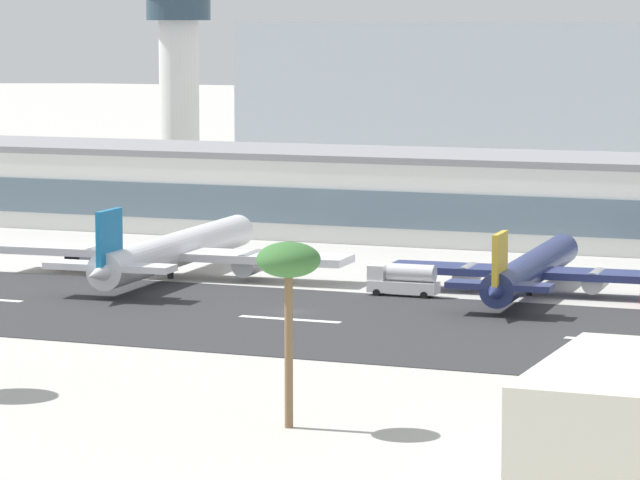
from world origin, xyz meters
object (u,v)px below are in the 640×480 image
object	(u,v)px
distant_hotel_block	(501,93)
service_baggage_tug_1	(72,262)
airliner_gold_tail_gate_1	(530,271)
terminal_building	(460,196)
control_tower	(179,79)
airliner_blue_tail_gate_0	(171,252)
service_fuel_truck_0	(403,280)
palm_tree_3	(289,266)

from	to	relation	value
distant_hotel_block	service_baggage_tug_1	xyz separation A→B (m)	(-1.63, -200.33, -15.50)
distant_hotel_block	airliner_gold_tail_gate_1	bearing A→B (deg)	-73.01
terminal_building	control_tower	xyz separation A→B (m)	(-62.71, 31.39, 16.19)
distant_hotel_block	airliner_blue_tail_gate_0	size ratio (longest dim) A/B	2.45
airliner_blue_tail_gate_0	service_fuel_truck_0	distance (m)	32.94
service_fuel_truck_0	palm_tree_3	world-z (taller)	palm_tree_3
distant_hotel_block	palm_tree_3	world-z (taller)	distant_hotel_block
terminal_building	airliner_gold_tail_gate_1	bearing A→B (deg)	-64.15
airliner_gold_tail_gate_1	palm_tree_3	distance (m)	76.86
service_baggage_tug_1	airliner_gold_tail_gate_1	bearing A→B (deg)	146.15
terminal_building	palm_tree_3	distance (m)	129.77
distant_hotel_block	airliner_blue_tail_gate_0	bearing A→B (deg)	-85.93
terminal_building	service_baggage_tug_1	bearing A→B (deg)	-126.56
terminal_building	service_fuel_truck_0	distance (m)	58.54
palm_tree_3	terminal_building	bearing A→B (deg)	101.20
distant_hotel_block	terminal_building	bearing A→B (deg)	-76.27
service_baggage_tug_1	palm_tree_3	bearing A→B (deg)	95.65
airliner_gold_tail_gate_1	service_baggage_tug_1	world-z (taller)	airliner_gold_tail_gate_1
control_tower	distant_hotel_block	world-z (taller)	control_tower
service_baggage_tug_1	service_fuel_truck_0	bearing A→B (deg)	138.75
terminal_building	palm_tree_3	xyz separation A→B (m)	(25.17, -127.14, 6.62)
airliner_gold_tail_gate_1	palm_tree_3	bearing A→B (deg)	176.98
distant_hotel_block	palm_tree_3	bearing A→B (deg)	-77.43
distant_hotel_block	airliner_blue_tail_gate_0	xyz separation A→B (m)	(14.46, -203.00, -13.13)
palm_tree_3	airliner_blue_tail_gate_0	bearing A→B (deg)	122.77
control_tower	service_fuel_truck_0	world-z (taller)	control_tower
terminal_building	control_tower	bearing A→B (deg)	153.41
airliner_blue_tail_gate_0	airliner_gold_tail_gate_1	distance (m)	46.73
distant_hotel_block	service_baggage_tug_1	world-z (taller)	distant_hotel_block
terminal_building	service_baggage_tug_1	distance (m)	64.09
airliner_blue_tail_gate_0	palm_tree_3	size ratio (longest dim) A/B	3.39
control_tower	terminal_building	bearing A→B (deg)	-26.59
airliner_gold_tail_gate_1	service_baggage_tug_1	xyz separation A→B (m)	(-62.72, -0.33, -1.97)
airliner_blue_tail_gate_0	palm_tree_3	bearing A→B (deg)	-151.05
control_tower	distant_hotel_block	bearing A→B (deg)	77.40
airliner_blue_tail_gate_0	palm_tree_3	distance (m)	87.59
service_fuel_truck_0	service_baggage_tug_1	distance (m)	49.21
distant_hotel_block	control_tower	bearing A→B (deg)	-102.60
terminal_building	service_fuel_truck_0	world-z (taller)	terminal_building
control_tower	airliner_gold_tail_gate_1	distance (m)	121.69
terminal_building	distant_hotel_block	world-z (taller)	distant_hotel_block
service_fuel_truck_0	service_baggage_tug_1	world-z (taller)	service_fuel_truck_0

